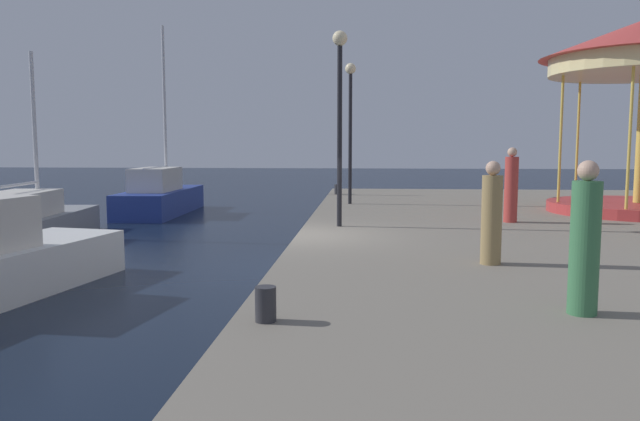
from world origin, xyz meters
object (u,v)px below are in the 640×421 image
at_px(person_near_carousel, 511,187).
at_px(person_far_corner, 585,243).
at_px(bollard_south, 337,189).
at_px(person_mid_promenade, 492,216).
at_px(sailboat_grey, 31,222).
at_px(lamp_post_near_edge, 340,95).
at_px(lamp_post_mid_promenade, 350,109).
at_px(bollard_center, 266,304).
at_px(sailboat_blue, 160,196).

relative_size(person_near_carousel, person_far_corner, 1.06).
xyz_separation_m(bollard_south, person_far_corner, (3.71, -17.43, 0.65)).
bearing_deg(person_mid_promenade, bollard_south, 102.70).
distance_m(sailboat_grey, person_mid_promenade, 13.57).
distance_m(lamp_post_near_edge, person_near_carousel, 5.05).
bearing_deg(person_far_corner, lamp_post_mid_promenade, 103.00).
height_order(sailboat_grey, lamp_post_mid_promenade, sailboat_grey).
relative_size(bollard_center, bollard_south, 1.00).
distance_m(lamp_post_mid_promenade, person_near_carousel, 6.70).
distance_m(person_near_carousel, person_far_corner, 8.83).
distance_m(sailboat_grey, person_far_corner, 15.65).
relative_size(bollard_center, person_mid_promenade, 0.23).
bearing_deg(sailboat_blue, lamp_post_mid_promenade, -23.52).
bearing_deg(person_far_corner, person_mid_promenade, 98.71).
distance_m(sailboat_blue, person_mid_promenade, 17.26).
height_order(lamp_post_mid_promenade, bollard_center, lamp_post_mid_promenade).
relative_size(sailboat_blue, bollard_center, 19.05).
height_order(lamp_post_near_edge, person_mid_promenade, lamp_post_near_edge).
bearing_deg(sailboat_grey, sailboat_blue, 78.82).
xyz_separation_m(sailboat_blue, sailboat_grey, (-1.40, -7.11, -0.15)).
distance_m(bollard_center, person_near_carousel, 10.55).
relative_size(sailboat_blue, person_near_carousel, 3.96).
xyz_separation_m(lamp_post_mid_promenade, bollard_center, (-0.58, -13.99, -2.96)).
bearing_deg(sailboat_grey, lamp_post_near_edge, -12.80).
bearing_deg(sailboat_blue, bollard_center, -67.54).
bearing_deg(person_near_carousel, sailboat_grey, 176.10).
distance_m(bollard_south, person_mid_promenade, 14.78).
xyz_separation_m(sailboat_blue, bollard_south, (7.14, 0.65, 0.28)).
bearing_deg(person_near_carousel, person_mid_promenade, -105.90).
height_order(lamp_post_mid_promenade, person_near_carousel, lamp_post_mid_promenade).
xyz_separation_m(bollard_center, person_near_carousel, (4.84, 9.34, 0.71)).
bearing_deg(lamp_post_mid_promenade, person_mid_promenade, -75.77).
height_order(lamp_post_near_edge, person_near_carousel, lamp_post_near_edge).
bearing_deg(lamp_post_mid_promenade, sailboat_blue, 156.48).
height_order(bollard_center, person_near_carousel, person_near_carousel).
bearing_deg(person_mid_promenade, person_far_corner, -81.29).
bearing_deg(person_near_carousel, person_far_corner, -97.60).
xyz_separation_m(person_mid_promenade, person_far_corner, (0.46, -3.03, 0.04)).
bearing_deg(lamp_post_near_edge, sailboat_grey, 167.20).
bearing_deg(sailboat_grey, person_near_carousel, -3.90).
relative_size(bollard_south, person_mid_promenade, 0.23).
distance_m(sailboat_grey, bollard_center, 13.38).
distance_m(lamp_post_near_edge, person_mid_promenade, 5.84).
bearing_deg(person_mid_promenade, person_near_carousel, 74.10).
relative_size(sailboat_grey, person_mid_promenade, 3.20).
distance_m(sailboat_blue, sailboat_grey, 7.25).
bearing_deg(lamp_post_near_edge, sailboat_blue, 129.84).
relative_size(lamp_post_mid_promenade, bollard_center, 11.71).
relative_size(lamp_post_near_edge, person_near_carousel, 2.44).
relative_size(sailboat_grey, person_far_corner, 3.05).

